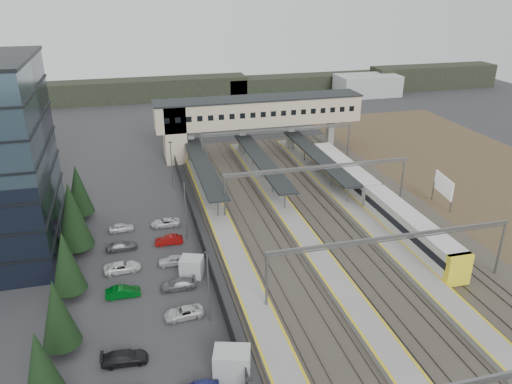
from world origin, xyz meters
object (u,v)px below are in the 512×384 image
object	(u,v)px
relay_cabin_near	(232,363)
footbridge	(245,115)
train	(373,198)
relay_cabin_far	(192,267)
billboard	(444,186)

from	to	relation	value
relay_cabin_near	footbridge	world-z (taller)	footbridge
footbridge	train	world-z (taller)	footbridge
relay_cabin_far	billboard	size ratio (longest dim) A/B	0.54
relay_cabin_far	billboard	xyz separation A→B (m)	(39.62, 9.72, 2.10)
relay_cabin_far	footbridge	world-z (taller)	footbridge
footbridge	relay_cabin_far	bearing A→B (deg)	-111.62
footbridge	billboard	size ratio (longest dim) A/B	7.03
billboard	relay_cabin_far	bearing A→B (deg)	-166.21
footbridge	train	bearing A→B (deg)	-68.01
relay_cabin_far	footbridge	xyz separation A→B (m)	(16.30, 41.12, 6.76)
relay_cabin_near	train	bearing A→B (deg)	45.18
relay_cabin_near	billboard	xyz separation A→B (m)	(38.39, 26.60, 1.95)
train	billboard	world-z (taller)	billboard
footbridge	billboard	distance (m)	39.38
train	billboard	xyz separation A→B (m)	(11.02, -0.94, 1.09)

